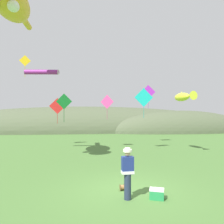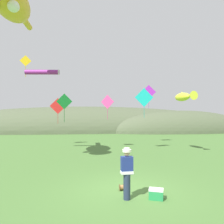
{
  "view_description": "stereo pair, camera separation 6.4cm",
  "coord_description": "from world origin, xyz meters",
  "views": [
    {
      "loc": [
        -1.85,
        -8.22,
        2.93
      ],
      "look_at": [
        0.0,
        4.0,
        3.07
      ],
      "focal_mm": 35.0,
      "sensor_mm": 36.0,
      "label": 1
    },
    {
      "loc": [
        -1.78,
        -8.23,
        2.93
      ],
      "look_at": [
        0.0,
        4.0,
        3.07
      ],
      "focal_mm": 35.0,
      "sensor_mm": 36.0,
      "label": 2
    }
  ],
  "objects": [
    {
      "name": "kite_diamond_gold",
      "position": [
        -6.36,
        10.94,
        7.43
      ],
      "size": [
        0.93,
        0.13,
        1.84
      ],
      "color": "yellow"
    },
    {
      "name": "kite_diamond_violet",
      "position": [
        5.01,
        12.83,
        5.16
      ],
      "size": [
        1.36,
        0.48,
        2.33
      ],
      "color": "purple"
    },
    {
      "name": "ground_plane",
      "position": [
        0.0,
        0.0,
        0.0
      ],
      "size": [
        120.0,
        120.0,
        0.0
      ],
      "primitive_type": "plane",
      "color": "#477033"
    },
    {
      "name": "kite_diamond_pink",
      "position": [
        0.53,
        10.38,
        4.0
      ],
      "size": [
        1.03,
        0.68,
        2.12
      ],
      "color": "#E53F8C"
    },
    {
      "name": "festival_attendant",
      "position": [
        -0.19,
        -0.84,
        0.95
      ],
      "size": [
        0.43,
        0.3,
        1.77
      ],
      "color": "#232D47",
      "rests_on": "ground"
    },
    {
      "name": "kite_diamond_green",
      "position": [
        -2.89,
        7.28,
        3.82
      ],
      "size": [
        1.11,
        0.12,
        2.01
      ],
      "color": "green"
    },
    {
      "name": "kite_tube_streamer",
      "position": [
        -4.62,
        8.87,
        6.15
      ],
      "size": [
        2.6,
        0.75,
        0.44
      ],
      "color": "#8C268C"
    },
    {
      "name": "kite_diamond_teal",
      "position": [
        3.38,
        9.0,
        4.31
      ],
      "size": [
        1.55,
        0.06,
        2.45
      ],
      "color": "#19BFBF"
    },
    {
      "name": "kite_diamond_red",
      "position": [
        -3.86,
        12.79,
        3.71
      ],
      "size": [
        1.49,
        0.28,
        2.41
      ],
      "color": "red"
    },
    {
      "name": "distant_hill_ridge",
      "position": [
        2.6,
        29.51,
        0.0
      ],
      "size": [
        60.18,
        14.43,
        8.66
      ],
      "color": "#4C563D",
      "rests_on": "ground"
    },
    {
      "name": "picnic_cooler",
      "position": [
        0.82,
        -0.97,
        0.18
      ],
      "size": [
        0.58,
        0.49,
        0.36
      ],
      "color": "#268C4C",
      "rests_on": "ground"
    },
    {
      "name": "kite_fish_windsock",
      "position": [
        6.13,
        7.54,
        4.3
      ],
      "size": [
        0.89,
        2.49,
        0.75
      ],
      "color": "yellow"
    },
    {
      "name": "kite_spool",
      "position": [
        -0.2,
        0.06,
        0.12
      ],
      "size": [
        0.16,
        0.24,
        0.24
      ],
      "color": "olive",
      "rests_on": "ground"
    },
    {
      "name": "kite_giant_cat",
      "position": [
        -5.79,
        4.74,
        9.41
      ],
      "size": [
        2.06,
        6.7,
        2.03
      ],
      "color": "gold"
    }
  ]
}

